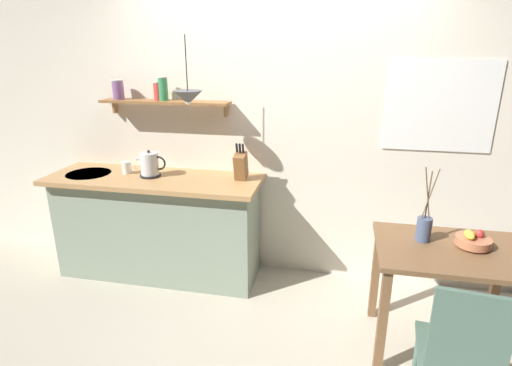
{
  "coord_description": "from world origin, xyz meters",
  "views": [
    {
      "loc": [
        0.52,
        -2.75,
        1.97
      ],
      "look_at": [
        -0.1,
        0.25,
        0.95
      ],
      "focal_mm": 28.58,
      "sensor_mm": 36.0,
      "label": 1
    }
  ],
  "objects_px": {
    "twig_vase": "(424,228)",
    "dining_chair_near": "(461,351)",
    "fruit_bowl": "(473,240)",
    "dining_table": "(449,268)",
    "electric_kettle": "(150,165)",
    "pendant_lamp": "(188,97)",
    "coffee_mug_by_sink": "(127,168)",
    "knife_block": "(241,165)"
  },
  "relations": [
    {
      "from": "fruit_bowl",
      "to": "twig_vase",
      "type": "relative_size",
      "value": 0.43
    },
    {
      "from": "dining_table",
      "to": "knife_block",
      "type": "xyz_separation_m",
      "value": [
        -1.52,
        0.61,
        0.43
      ]
    },
    {
      "from": "twig_vase",
      "to": "coffee_mug_by_sink",
      "type": "height_order",
      "value": "twig_vase"
    },
    {
      "from": "dining_chair_near",
      "to": "twig_vase",
      "type": "height_order",
      "value": "twig_vase"
    },
    {
      "from": "dining_chair_near",
      "to": "fruit_bowl",
      "type": "xyz_separation_m",
      "value": [
        0.2,
        0.69,
        0.31
      ]
    },
    {
      "from": "twig_vase",
      "to": "coffee_mug_by_sink",
      "type": "relative_size",
      "value": 4.17
    },
    {
      "from": "dining_table",
      "to": "twig_vase",
      "type": "bearing_deg",
      "value": 152.63
    },
    {
      "from": "coffee_mug_by_sink",
      "to": "pendant_lamp",
      "type": "relative_size",
      "value": 0.24
    },
    {
      "from": "electric_kettle",
      "to": "pendant_lamp",
      "type": "xyz_separation_m",
      "value": [
        0.42,
        -0.12,
        0.58
      ]
    },
    {
      "from": "dining_table",
      "to": "dining_chair_near",
      "type": "height_order",
      "value": "dining_chair_near"
    },
    {
      "from": "pendant_lamp",
      "to": "dining_table",
      "type": "bearing_deg",
      "value": -12.89
    },
    {
      "from": "electric_kettle",
      "to": "pendant_lamp",
      "type": "bearing_deg",
      "value": -16.03
    },
    {
      "from": "dining_chair_near",
      "to": "coffee_mug_by_sink",
      "type": "relative_size",
      "value": 7.51
    },
    {
      "from": "twig_vase",
      "to": "pendant_lamp",
      "type": "bearing_deg",
      "value": 168.63
    },
    {
      "from": "electric_kettle",
      "to": "coffee_mug_by_sink",
      "type": "distance_m",
      "value": 0.24
    },
    {
      "from": "fruit_bowl",
      "to": "dining_table",
      "type": "bearing_deg",
      "value": -157.45
    },
    {
      "from": "fruit_bowl",
      "to": "pendant_lamp",
      "type": "relative_size",
      "value": 0.43
    },
    {
      "from": "coffee_mug_by_sink",
      "to": "dining_chair_near",
      "type": "bearing_deg",
      "value": -26.33
    },
    {
      "from": "dining_chair_near",
      "to": "pendant_lamp",
      "type": "height_order",
      "value": "pendant_lamp"
    },
    {
      "from": "dining_table",
      "to": "dining_chair_near",
      "type": "xyz_separation_m",
      "value": [
        -0.06,
        -0.64,
        -0.13
      ]
    },
    {
      "from": "fruit_bowl",
      "to": "twig_vase",
      "type": "height_order",
      "value": "twig_vase"
    },
    {
      "from": "dining_chair_near",
      "to": "pendant_lamp",
      "type": "xyz_separation_m",
      "value": [
        -1.81,
        1.06,
        1.11
      ]
    },
    {
      "from": "dining_table",
      "to": "twig_vase",
      "type": "relative_size",
      "value": 1.83
    },
    {
      "from": "coffee_mug_by_sink",
      "to": "pendant_lamp",
      "type": "height_order",
      "value": "pendant_lamp"
    },
    {
      "from": "coffee_mug_by_sink",
      "to": "pendant_lamp",
      "type": "bearing_deg",
      "value": -13.32
    },
    {
      "from": "dining_chair_near",
      "to": "fruit_bowl",
      "type": "distance_m",
      "value": 0.78
    },
    {
      "from": "twig_vase",
      "to": "knife_block",
      "type": "relative_size",
      "value": 1.6
    },
    {
      "from": "fruit_bowl",
      "to": "coffee_mug_by_sink",
      "type": "distance_m",
      "value": 2.72
    },
    {
      "from": "electric_kettle",
      "to": "coffee_mug_by_sink",
      "type": "height_order",
      "value": "electric_kettle"
    },
    {
      "from": "knife_block",
      "to": "twig_vase",
      "type": "bearing_deg",
      "value": -21.07
    },
    {
      "from": "pendant_lamp",
      "to": "fruit_bowl",
      "type": "bearing_deg",
      "value": -10.55
    },
    {
      "from": "dining_table",
      "to": "fruit_bowl",
      "type": "height_order",
      "value": "fruit_bowl"
    },
    {
      "from": "coffee_mug_by_sink",
      "to": "pendant_lamp",
      "type": "xyz_separation_m",
      "value": [
        0.65,
        -0.15,
        0.63
      ]
    },
    {
      "from": "coffee_mug_by_sink",
      "to": "twig_vase",
      "type": "bearing_deg",
      "value": -11.91
    },
    {
      "from": "twig_vase",
      "to": "electric_kettle",
      "type": "bearing_deg",
      "value": 167.7
    },
    {
      "from": "dining_chair_near",
      "to": "fruit_bowl",
      "type": "bearing_deg",
      "value": 74.07
    },
    {
      "from": "twig_vase",
      "to": "dining_chair_near",
      "type": "bearing_deg",
      "value": -82.16
    },
    {
      "from": "knife_block",
      "to": "pendant_lamp",
      "type": "relative_size",
      "value": 0.63
    },
    {
      "from": "coffee_mug_by_sink",
      "to": "pendant_lamp",
      "type": "distance_m",
      "value": 0.92
    },
    {
      "from": "fruit_bowl",
      "to": "electric_kettle",
      "type": "height_order",
      "value": "electric_kettle"
    },
    {
      "from": "knife_block",
      "to": "coffee_mug_by_sink",
      "type": "distance_m",
      "value": 1.01
    },
    {
      "from": "dining_chair_near",
      "to": "dining_table",
      "type": "bearing_deg",
      "value": 84.19
    }
  ]
}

